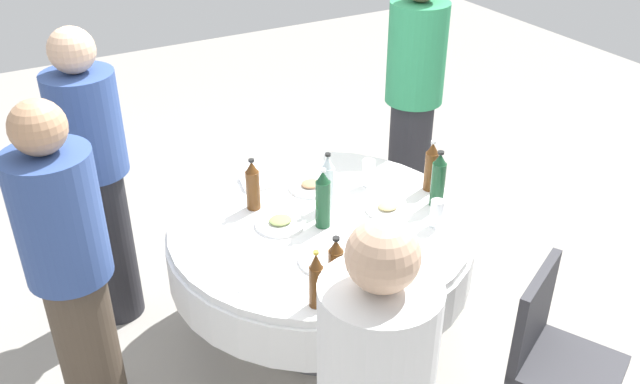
% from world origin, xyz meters
% --- Properties ---
extents(ground_plane, '(10.00, 10.00, 0.00)m').
position_xyz_m(ground_plane, '(0.00, 0.00, 0.00)').
color(ground_plane, gray).
extents(dining_table, '(1.47, 1.47, 0.74)m').
position_xyz_m(dining_table, '(0.00, 0.00, 0.59)').
color(dining_table, white).
rests_on(dining_table, ground_plane).
extents(bottle_brown_rear, '(0.07, 0.07, 0.27)m').
position_xyz_m(bottle_brown_rear, '(0.23, -0.26, 0.87)').
color(bottle_brown_rear, '#593314').
rests_on(bottle_brown_rear, dining_table).
extents(bottle_clear_west, '(0.06, 0.06, 0.30)m').
position_xyz_m(bottle_clear_west, '(-0.09, -0.09, 0.88)').
color(bottle_clear_west, silver).
rests_on(bottle_clear_west, dining_table).
extents(bottle_brown_right, '(0.06, 0.06, 0.28)m').
position_xyz_m(bottle_brown_right, '(0.21, 0.51, 0.87)').
color(bottle_brown_right, '#593314').
rests_on(bottle_brown_right, dining_table).
extents(bottle_brown_outer, '(0.07, 0.07, 0.27)m').
position_xyz_m(bottle_brown_outer, '(-0.63, 0.01, 0.87)').
color(bottle_brown_outer, '#593314').
rests_on(bottle_brown_outer, dining_table).
extents(bottle_brown_left, '(0.06, 0.06, 0.26)m').
position_xyz_m(bottle_brown_left, '(0.32, 0.53, 0.86)').
color(bottle_brown_left, '#593314').
rests_on(bottle_brown_left, dining_table).
extents(bottle_dark_green_front, '(0.07, 0.07, 0.29)m').
position_xyz_m(bottle_dark_green_front, '(-0.57, 0.15, 0.88)').
color(bottle_dark_green_front, '#194728').
rests_on(bottle_dark_green_front, dining_table).
extents(bottle_dark_green_north, '(0.07, 0.07, 0.30)m').
position_xyz_m(bottle_dark_green_north, '(0.01, 0.04, 0.88)').
color(bottle_dark_green_north, '#194728').
rests_on(bottle_dark_green_north, dining_table).
extents(wine_glass_outer, '(0.06, 0.06, 0.14)m').
position_xyz_m(wine_glass_outer, '(-0.45, 0.31, 0.83)').
color(wine_glass_outer, white).
rests_on(wine_glass_outer, dining_table).
extents(wine_glass_left, '(0.07, 0.07, 0.14)m').
position_xyz_m(wine_glass_left, '(-0.38, -0.17, 0.84)').
color(wine_glass_left, white).
rests_on(wine_glass_left, dining_table).
extents(plate_south, '(0.24, 0.24, 0.04)m').
position_xyz_m(plate_south, '(0.18, -0.06, 0.75)').
color(plate_south, white).
rests_on(plate_south, dining_table).
extents(plate_mid, '(0.21, 0.21, 0.04)m').
position_xyz_m(plate_mid, '(-0.33, 0.09, 0.75)').
color(plate_mid, white).
rests_on(plate_mid, dining_table).
extents(plate_inner, '(0.25, 0.25, 0.02)m').
position_xyz_m(plate_inner, '(0.13, 0.30, 0.75)').
color(plate_inner, white).
rests_on(plate_inner, dining_table).
extents(plate_east, '(0.23, 0.23, 0.04)m').
position_xyz_m(plate_east, '(-0.11, -0.29, 0.75)').
color(plate_east, white).
rests_on(plate_east, dining_table).
extents(knife_west, '(0.07, 0.18, 0.00)m').
position_xyz_m(knife_west, '(0.53, 0.23, 0.74)').
color(knife_west, silver).
rests_on(knife_west, dining_table).
extents(knife_right, '(0.15, 0.13, 0.00)m').
position_xyz_m(knife_right, '(-0.03, 0.50, 0.74)').
color(knife_right, silver).
rests_on(knife_right, dining_table).
extents(fork_outer, '(0.18, 0.05, 0.00)m').
position_xyz_m(fork_outer, '(-0.20, -0.56, 0.74)').
color(fork_outer, silver).
rests_on(fork_outer, dining_table).
extents(folded_napkin, '(0.18, 0.18, 0.02)m').
position_xyz_m(folded_napkin, '(0.12, -0.47, 0.75)').
color(folded_napkin, white).
rests_on(folded_napkin, dining_table).
extents(person_rear, '(0.34, 0.34, 1.57)m').
position_xyz_m(person_rear, '(1.13, -0.05, 0.82)').
color(person_rear, '#4C3F33').
rests_on(person_rear, ground_plane).
extents(person_west, '(0.34, 0.34, 1.70)m').
position_xyz_m(person_west, '(-1.00, -0.64, 0.90)').
color(person_west, '#26262B').
rests_on(person_west, ground_plane).
extents(person_right, '(0.34, 0.34, 1.61)m').
position_xyz_m(person_right, '(0.86, -0.74, 0.84)').
color(person_right, '#26262B').
rests_on(person_right, ground_plane).
extents(chair_front, '(0.54, 0.54, 0.87)m').
position_xyz_m(chair_front, '(-0.53, 1.03, 0.52)').
color(chair_front, '#2D2D33').
rests_on(chair_front, ground_plane).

